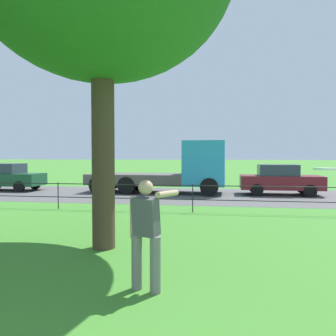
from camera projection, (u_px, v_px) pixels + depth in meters
The scene contains 7 objects.
street_strip at pixel (151, 194), 17.26m from camera, with size 80.00×7.06×0.01m, color #565454.
park_fence at pixel (123, 192), 12.25m from camera, with size 35.41×0.04×1.00m.
person_thrower at pixel (146, 231), 4.99m from camera, with size 0.69×0.73×1.65m.
frisbee at pixel (326, 169), 3.78m from camera, with size 0.38×0.38×0.03m.
car_dark_green_left at pixel (7, 177), 19.31m from camera, with size 4.00×1.82×1.54m.
flatbed_truck_center at pixel (177, 170), 17.86m from camera, with size 7.37×2.61×2.75m.
car_maroon_right at pixel (280, 180), 17.11m from camera, with size 4.02×1.84×1.54m.
Camera 1 is at (3.46, 0.51, 2.01)m, focal length 36.07 mm.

